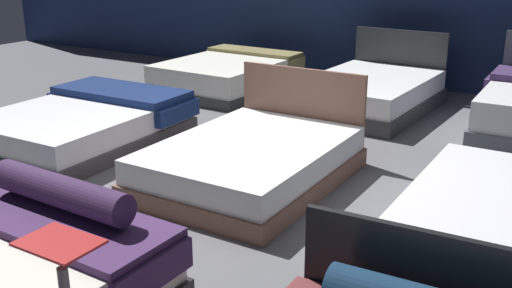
{
  "coord_description": "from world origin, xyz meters",
  "views": [
    {
      "loc": [
        2.68,
        -4.27,
        2.09
      ],
      "look_at": [
        0.22,
        -0.23,
        0.5
      ],
      "focal_mm": 41.44,
      "sensor_mm": 36.0,
      "label": 1
    }
  ],
  "objects_px": {
    "bed_3": "(84,124)",
    "bed_6": "(228,75)",
    "bed_7": "(370,93)",
    "bed_4": "(253,160)",
    "bed_5": "(510,219)"
  },
  "relations": [
    {
      "from": "bed_3",
      "to": "bed_6",
      "type": "bearing_deg",
      "value": 89.94
    },
    {
      "from": "bed_3",
      "to": "bed_7",
      "type": "height_order",
      "value": "bed_7"
    },
    {
      "from": "bed_4",
      "to": "bed_6",
      "type": "distance_m",
      "value": 3.7
    },
    {
      "from": "bed_6",
      "to": "bed_7",
      "type": "height_order",
      "value": "bed_7"
    },
    {
      "from": "bed_6",
      "to": "bed_4",
      "type": "bearing_deg",
      "value": -50.96
    },
    {
      "from": "bed_5",
      "to": "bed_6",
      "type": "height_order",
      "value": "bed_6"
    },
    {
      "from": "bed_3",
      "to": "bed_4",
      "type": "height_order",
      "value": "bed_4"
    },
    {
      "from": "bed_3",
      "to": "bed_4",
      "type": "distance_m",
      "value": 2.19
    },
    {
      "from": "bed_3",
      "to": "bed_7",
      "type": "distance_m",
      "value": 3.68
    },
    {
      "from": "bed_5",
      "to": "bed_7",
      "type": "distance_m",
      "value": 3.73
    },
    {
      "from": "bed_4",
      "to": "bed_7",
      "type": "relative_size",
      "value": 0.95
    },
    {
      "from": "bed_7",
      "to": "bed_6",
      "type": "bearing_deg",
      "value": -177.09
    },
    {
      "from": "bed_7",
      "to": "bed_4",
      "type": "bearing_deg",
      "value": -87.69
    },
    {
      "from": "bed_5",
      "to": "bed_7",
      "type": "height_order",
      "value": "bed_7"
    },
    {
      "from": "bed_6",
      "to": "bed_5",
      "type": "bearing_deg",
      "value": -31.94
    }
  ]
}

